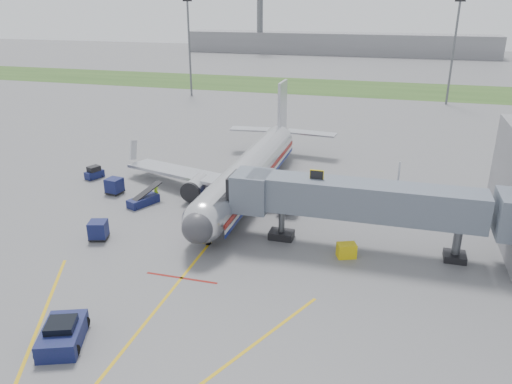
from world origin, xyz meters
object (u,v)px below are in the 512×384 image
(pushback_tug, at_px, (63,335))
(airliner, at_px, (250,171))
(belt_loader, at_px, (144,200))
(baggage_tug, at_px, (94,173))
(ramp_worker, at_px, (156,191))

(pushback_tug, bearing_deg, airliner, 82.06)
(belt_loader, bearing_deg, pushback_tug, -74.95)
(pushback_tug, bearing_deg, baggage_tug, 119.20)
(airliner, relative_size, belt_loader, 8.37)
(ramp_worker, bearing_deg, belt_loader, -152.15)
(airliner, distance_m, ramp_worker, 10.64)
(pushback_tug, relative_size, belt_loader, 1.07)
(pushback_tug, bearing_deg, ramp_worker, 102.84)
(belt_loader, xyz_separation_m, ramp_worker, (0.41, 2.19, 0.28))
(airliner, height_order, belt_loader, airliner)
(baggage_tug, xyz_separation_m, belt_loader, (9.80, -6.01, -0.18))
(airliner, relative_size, pushback_tug, 7.82)
(pushback_tug, bearing_deg, belt_loader, 105.05)
(pushback_tug, distance_m, ramp_worker, 25.06)
(pushback_tug, xyz_separation_m, baggage_tug, (-15.79, 28.25, -0.01))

